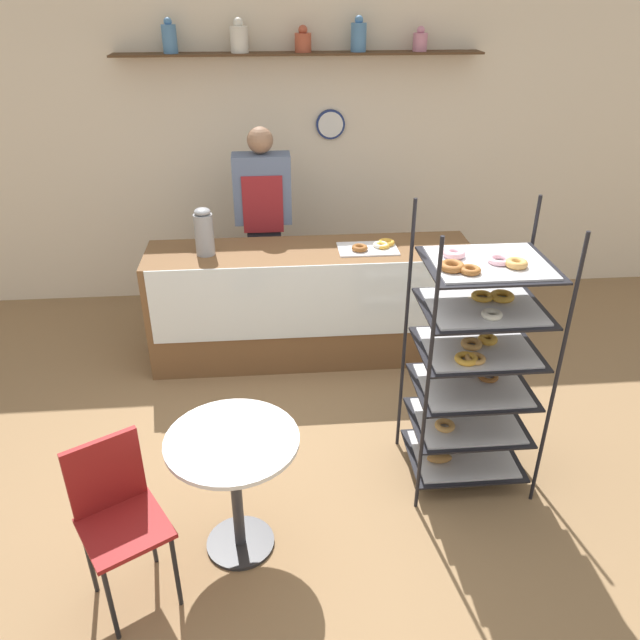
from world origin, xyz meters
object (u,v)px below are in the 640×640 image
Objects in this scene: person_worker at (264,223)px; cafe_table at (234,467)px; cafe_chair at (116,506)px; donut_tray_counter at (373,247)px; pastry_rack at (473,366)px; coffee_carafe at (204,232)px.

cafe_table is at bearing -94.17° from person_worker.
donut_tray_counter reaches higher than cafe_chair.
donut_tray_counter is at bearing 103.92° from pastry_rack.
person_worker reaches higher than cafe_chair.
person_worker is at bearing 44.73° from cafe_chair.
cafe_table is (-1.39, -0.49, -0.23)m from pastry_rack.
cafe_table is at bearing -82.59° from coffee_carafe.
donut_tray_counter is (0.84, -0.59, -0.00)m from person_worker.
cafe_chair is at bearing -97.68° from coffee_carafe.
person_worker reaches higher than donut_tray_counter.
cafe_table is 0.83× the size of cafe_chair.
donut_tray_counter is at bearing -0.37° from coffee_carafe.
coffee_carafe reaches higher than donut_tray_counter.
person_worker is at bearing 144.69° from donut_tray_counter.
donut_tray_counter is at bearing -35.31° from person_worker.
cafe_chair is 2.29m from coffee_carafe.
cafe_table is at bearing -8.04° from cafe_chair.
cafe_chair is 2.73m from donut_tray_counter.
pastry_rack reaches higher than donut_tray_counter.
coffee_carafe is 0.80× the size of donut_tray_counter.
coffee_carafe reaches higher than cafe_chair.
cafe_table is (-0.19, -2.56, -0.40)m from person_worker.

